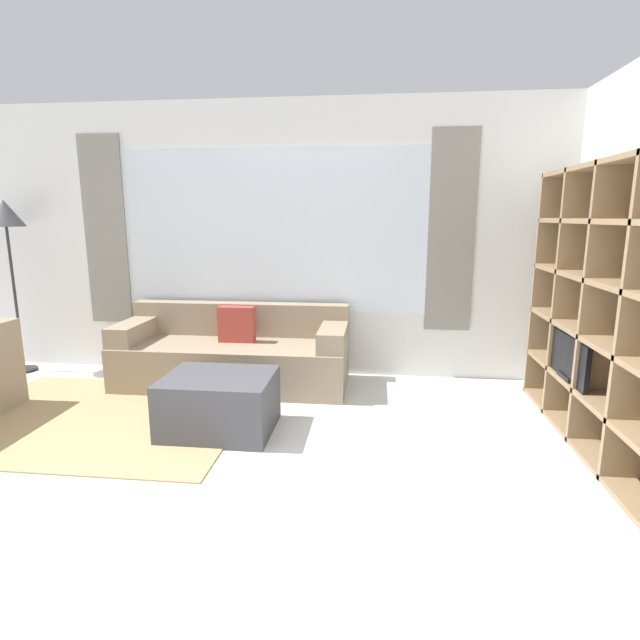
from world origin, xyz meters
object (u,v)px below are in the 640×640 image
at_px(shelving_unit, 618,311).
at_px(floor_lamp, 6,223).
at_px(couch_main, 234,355).
at_px(ottoman, 219,403).

height_order(shelving_unit, floor_lamp, shelving_unit).
bearing_deg(shelving_unit, couch_main, 161.70).
xyz_separation_m(shelving_unit, couch_main, (-2.98, 0.98, -0.68)).
xyz_separation_m(couch_main, floor_lamp, (-2.33, 0.15, 1.24)).
relative_size(shelving_unit, floor_lamp, 1.24).
xyz_separation_m(ottoman, floor_lamp, (-2.52, 1.22, 1.31)).
height_order(couch_main, floor_lamp, floor_lamp).
height_order(couch_main, ottoman, couch_main).
bearing_deg(floor_lamp, couch_main, -3.68).
relative_size(couch_main, ottoman, 2.69).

